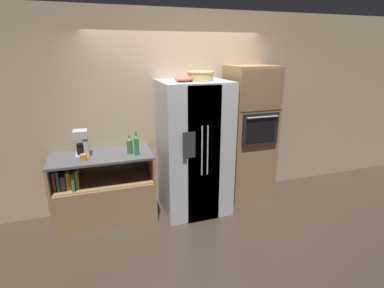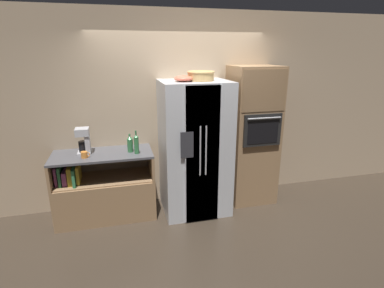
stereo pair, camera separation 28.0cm
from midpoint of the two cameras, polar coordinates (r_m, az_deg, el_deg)
name	(u,v)px [view 2 (the right image)]	position (r m, az deg, el deg)	size (l,w,h in m)	color
ground_plane	(187,209)	(4.54, 0.78, -12.25)	(20.00, 20.00, 0.00)	#382D23
wall_back	(179,110)	(4.46, -0.63, 6.43)	(12.00, 0.06, 2.80)	tan
counter_left	(105,193)	(4.35, -14.51, -9.12)	(1.32, 0.62, 0.93)	#93704C
refrigerator	(195,148)	(4.20, 2.44, -0.83)	(0.92, 0.83, 1.87)	silver
wall_oven	(252,136)	(4.60, 13.09, 1.55)	(0.68, 0.66, 2.05)	#93704C
wicker_basket	(201,75)	(3.99, 3.76, 12.89)	(0.36, 0.36, 0.13)	tan
fruit_bowl	(183,78)	(3.89, 0.46, 12.37)	(0.24, 0.24, 0.08)	#DB664C
bottle_tall	(136,144)	(3.99, -8.58, 0.01)	(0.06, 0.06, 0.31)	#33723F
bottle_short	(130,144)	(4.08, -9.80, 0.02)	(0.08, 0.08, 0.25)	#33723F
mug	(84,155)	(4.01, -17.93, -1.98)	(0.11, 0.08, 0.08)	orange
coffee_maker	(84,140)	(4.15, -18.00, 0.77)	(0.17, 0.18, 0.35)	#B2B2B7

